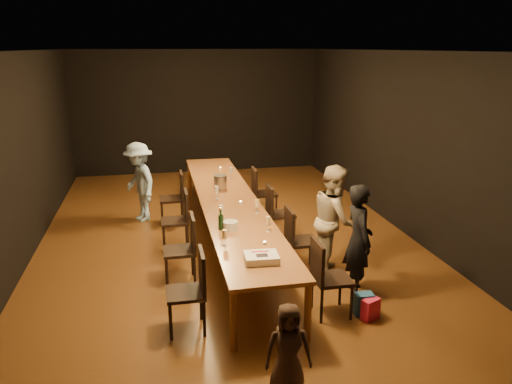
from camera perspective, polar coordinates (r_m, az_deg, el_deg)
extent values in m
plane|color=#3F210F|center=(8.09, -3.06, -5.94)|extent=(10.00, 10.00, 0.00)
cube|color=black|center=(12.55, -6.69, 9.06)|extent=(6.00, 0.04, 3.00)
cube|color=black|center=(3.07, 11.32, -14.58)|extent=(6.00, 0.04, 3.00)
cube|color=black|center=(7.81, -25.60, 3.17)|extent=(0.04, 10.00, 3.00)
cube|color=black|center=(8.61, 17.01, 5.15)|extent=(0.04, 10.00, 3.00)
cube|color=silver|center=(7.49, -3.42, 15.82)|extent=(6.00, 10.00, 0.04)
cube|color=brown|center=(7.84, -3.14, -1.04)|extent=(0.90, 6.00, 0.05)
cylinder|color=brown|center=(5.31, -2.61, -14.43)|extent=(0.08, 0.08, 0.70)
cylinder|color=brown|center=(5.47, 5.93, -13.50)|extent=(0.08, 0.08, 0.70)
cylinder|color=brown|center=(10.68, -7.59, 1.46)|extent=(0.08, 0.08, 0.70)
cylinder|color=brown|center=(10.76, -3.34, 1.69)|extent=(0.08, 0.08, 0.70)
imported|color=black|center=(6.42, 11.64, -5.37)|extent=(0.37, 0.54, 1.45)
imported|color=#C0AC90|center=(6.94, 8.96, -3.16)|extent=(0.75, 0.87, 1.54)
imported|color=#9AC1EE|center=(9.19, -13.18, 1.11)|extent=(0.87, 1.07, 1.44)
imported|color=#3A2720|center=(4.72, 3.70, -17.48)|extent=(0.46, 0.32, 0.88)
cube|color=#E1214E|center=(6.09, 12.96, -12.92)|extent=(0.25, 0.20, 0.26)
cube|color=#225595|center=(6.17, 12.19, -12.41)|extent=(0.22, 0.15, 0.27)
cube|color=white|center=(5.61, 0.62, -7.53)|extent=(0.39, 0.32, 0.09)
cube|color=black|center=(5.56, 0.69, -7.24)|extent=(0.13, 0.10, 0.00)
cube|color=red|center=(5.66, 0.46, -6.82)|extent=(0.19, 0.04, 0.00)
cylinder|color=silver|center=(6.55, -2.94, -3.84)|extent=(0.26, 0.26, 0.11)
cylinder|color=#AAA9AE|center=(8.38, -4.10, 1.12)|extent=(0.28, 0.28, 0.24)
cylinder|color=#B2B7B2|center=(6.08, 0.99, -5.86)|extent=(0.05, 0.05, 0.03)
cylinder|color=#B2B7B2|center=(7.64, -1.78, -1.19)|extent=(0.05, 0.05, 0.03)
cylinder|color=#B2B7B2|center=(9.80, -4.08, 2.72)|extent=(0.05, 0.05, 0.03)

